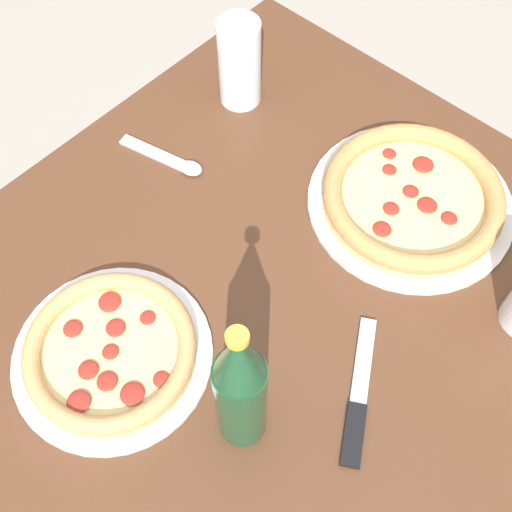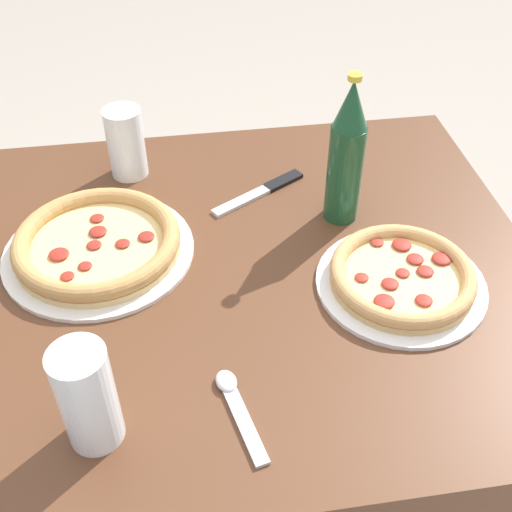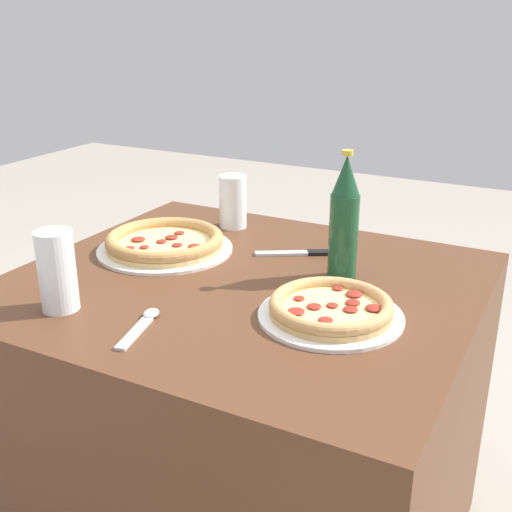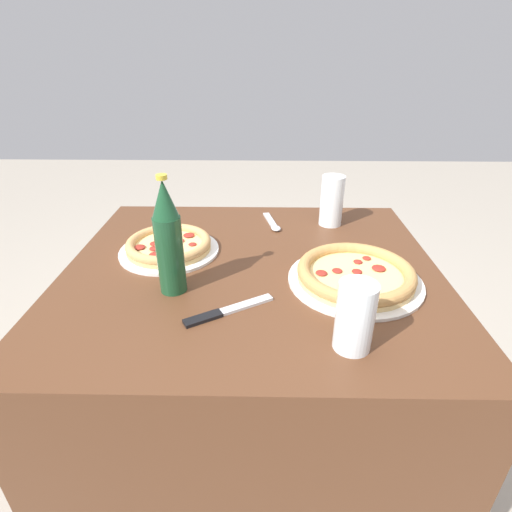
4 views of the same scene
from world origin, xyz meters
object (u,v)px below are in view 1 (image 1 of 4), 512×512
(glass_lemonade, at_px, (240,66))
(spoon, at_px, (172,160))
(knife, at_px, (359,396))
(pizza_pepperoni, at_px, (412,197))
(beer_bottle, at_px, (240,389))
(pizza_veggie, at_px, (111,352))

(glass_lemonade, bearing_deg, spoon, -174.64)
(knife, bearing_deg, spoon, 76.66)
(knife, height_order, spoon, spoon)
(pizza_pepperoni, bearing_deg, knife, -156.57)
(knife, distance_m, spoon, 0.49)
(pizza_pepperoni, height_order, spoon, pizza_pepperoni)
(glass_lemonade, xyz_separation_m, spoon, (-0.18, -0.02, -0.07))
(pizza_pepperoni, distance_m, knife, 0.33)
(glass_lemonade, distance_m, beer_bottle, 0.59)
(beer_bottle, relative_size, spoon, 1.77)
(knife, bearing_deg, pizza_veggie, 122.52)
(pizza_veggie, relative_size, spoon, 1.75)
(beer_bottle, distance_m, knife, 0.20)
(glass_lemonade, relative_size, beer_bottle, 0.57)
(pizza_veggie, relative_size, knife, 1.44)
(pizza_veggie, bearing_deg, spoon, 32.67)
(glass_lemonade, relative_size, spoon, 1.01)
(glass_lemonade, bearing_deg, pizza_pepperoni, -88.58)
(pizza_veggie, bearing_deg, beer_bottle, -75.01)
(pizza_veggie, bearing_deg, glass_lemonade, 23.30)
(beer_bottle, bearing_deg, pizza_pepperoni, 5.49)
(beer_bottle, xyz_separation_m, spoon, (0.24, 0.38, -0.13))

